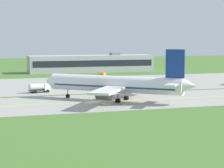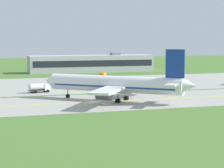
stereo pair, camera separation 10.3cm
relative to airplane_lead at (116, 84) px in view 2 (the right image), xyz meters
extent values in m
plane|color=#47702D|center=(-5.60, -0.17, -4.13)|extent=(500.00, 500.00, 0.00)
cube|color=#9E9B93|center=(-5.60, -0.17, -4.08)|extent=(240.00, 28.00, 0.10)
cube|color=#9E9B93|center=(4.40, 41.83, -4.08)|extent=(140.00, 52.00, 0.10)
cube|color=yellow|center=(-5.60, -0.17, -4.03)|extent=(220.00, 0.60, 0.01)
cylinder|color=white|center=(-0.36, 0.32, 0.07)|extent=(28.04, 25.61, 4.00)
cone|color=white|center=(-13.95, 12.43, 0.07)|extent=(4.47, 4.57, 3.80)
cone|color=white|center=(13.37, -11.92, 0.47)|extent=(4.65, 4.67, 3.40)
cube|color=navy|center=(-0.36, 0.32, -0.43)|extent=(26.07, 23.86, 0.36)
cube|color=#1E232D|center=(-12.31, 10.97, 0.77)|extent=(3.61, 3.74, 0.70)
cube|color=white|center=(-4.38, -7.48, -0.43)|extent=(12.32, 15.14, 0.50)
cylinder|color=#47474C|center=(-4.54, -4.66, -1.83)|extent=(4.07, 3.98, 2.30)
cylinder|color=black|center=(-5.73, -3.60, -1.83)|extent=(1.58, 1.73, 2.10)
cube|color=white|center=(6.93, 5.21, -0.43)|extent=(14.55, 13.36, 0.50)
cylinder|color=#47474C|center=(4.11, 5.04, -1.83)|extent=(4.07, 3.98, 2.30)
cylinder|color=black|center=(2.92, 6.11, -1.83)|extent=(1.58, 1.73, 2.10)
cube|color=navy|center=(10.83, -9.66, 5.32)|extent=(3.55, 3.23, 6.50)
cube|color=white|center=(8.85, -12.18, 0.87)|extent=(5.45, 6.27, 0.30)
cube|color=white|center=(13.11, -7.40, 0.87)|extent=(6.05, 5.81, 0.30)
cylinder|color=slate|center=(-10.07, 8.97, -2.76)|extent=(0.24, 0.24, 1.65)
cylinder|color=black|center=(-10.07, 8.97, -3.58)|extent=(1.05, 0.99, 1.10)
cylinder|color=slate|center=(-0.60, -2.95, -2.76)|extent=(0.24, 0.24, 1.65)
cylinder|color=black|center=(-0.78, -3.15, -3.58)|extent=(1.05, 0.99, 1.10)
cylinder|color=black|center=(-0.42, -2.74, -3.58)|extent=(1.05, 0.99, 1.10)
cylinder|color=slate|center=(2.86, 0.94, -2.76)|extent=(0.24, 0.24, 1.65)
cylinder|color=black|center=(2.68, 0.73, -3.58)|extent=(1.05, 0.99, 1.10)
cylinder|color=black|center=(3.04, 1.14, -3.58)|extent=(1.05, 0.99, 1.10)
cube|color=silver|center=(-13.30, 22.93, -2.63)|extent=(2.31, 2.45, 1.80)
cube|color=#1E232D|center=(-12.57, 23.16, -2.32)|extent=(0.66, 1.79, 0.81)
cylinder|color=silver|center=(-16.17, 22.03, -2.38)|extent=(4.55, 2.97, 1.80)
cube|color=#383838|center=(-16.17, 22.03, -3.41)|extent=(4.63, 3.26, 0.24)
cylinder|color=orange|center=(-13.30, 22.93, -1.63)|extent=(0.20, 0.20, 0.18)
cylinder|color=black|center=(-13.60, 23.88, -3.68)|extent=(0.95, 0.55, 0.90)
cylinder|color=black|center=(-13.01, 21.97, -3.68)|extent=(0.95, 0.55, 0.90)
cylinder|color=black|center=(-17.28, 22.79, -3.68)|extent=(0.95, 0.55, 0.90)
cylinder|color=black|center=(-16.66, 20.78, -3.68)|extent=(0.95, 0.55, 0.90)
cube|color=orange|center=(13.72, 58.17, -2.63)|extent=(2.68, 2.69, 1.80)
cube|color=#1E232D|center=(14.29, 58.69, -2.32)|extent=(1.32, 1.45, 0.81)
cube|color=orange|center=(11.34, 56.04, -3.33)|extent=(4.82, 4.64, 0.40)
cylinder|color=orange|center=(13.72, 58.17, -1.63)|extent=(0.20, 0.20, 0.18)
cylinder|color=black|center=(13.05, 58.92, -3.68)|extent=(0.87, 0.82, 0.90)
cylinder|color=black|center=(14.39, 57.43, -3.68)|extent=(0.87, 0.82, 0.90)
cylinder|color=black|center=(9.95, 56.20, -3.68)|extent=(0.87, 0.82, 0.90)
cylinder|color=black|center=(11.36, 54.64, -3.68)|extent=(0.87, 0.82, 0.90)
cube|color=#B2B2B7|center=(18.66, 93.08, -0.33)|extent=(56.92, 11.29, 7.60)
cube|color=#1E232D|center=(18.66, 87.38, 0.05)|extent=(54.65, 0.10, 2.73)
cube|color=slate|center=(30.05, 93.08, 4.06)|extent=(4.00, 4.00, 1.20)
cone|color=orange|center=(-25.04, 12.43, -3.83)|extent=(0.44, 0.44, 0.60)
camera|label=1|loc=(-32.73, -99.13, 10.91)|focal=69.95mm
camera|label=2|loc=(-32.64, -99.16, 10.91)|focal=69.95mm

